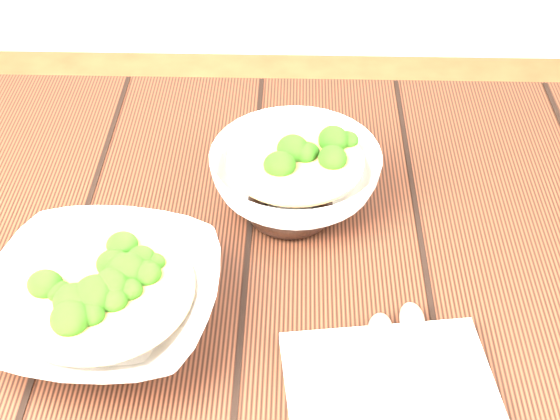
% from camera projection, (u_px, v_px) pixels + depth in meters
% --- Properties ---
extents(table, '(1.20, 0.80, 0.75)m').
position_uv_depth(table, '(266.00, 340.00, 0.95)').
color(table, '#391C10').
rests_on(table, ground).
extents(soup_bowl_front, '(0.26, 0.26, 0.07)m').
position_uv_depth(soup_bowl_front, '(103.00, 300.00, 0.79)').
color(soup_bowl_front, silver).
rests_on(soup_bowl_front, table).
extents(soup_bowl_back, '(0.27, 0.27, 0.07)m').
position_uv_depth(soup_bowl_back, '(295.00, 174.00, 0.94)').
color(soup_bowl_back, silver).
rests_on(soup_bowl_back, table).
extents(trivet, '(0.13, 0.13, 0.03)m').
position_uv_depth(trivet, '(290.00, 207.00, 0.93)').
color(trivet, black).
rests_on(trivet, table).
extents(napkin, '(0.22, 0.19, 0.01)m').
position_uv_depth(napkin, '(392.00, 395.00, 0.74)').
color(napkin, '#BDB69D').
rests_on(napkin, table).
extents(spoon_left, '(0.03, 0.16, 0.01)m').
position_uv_depth(spoon_left, '(379.00, 356.00, 0.76)').
color(spoon_left, '#A09C8D').
rests_on(spoon_left, napkin).
extents(spoon_right, '(0.03, 0.16, 0.01)m').
position_uv_depth(spoon_right, '(415.00, 345.00, 0.77)').
color(spoon_right, '#A09C8D').
rests_on(spoon_right, napkin).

